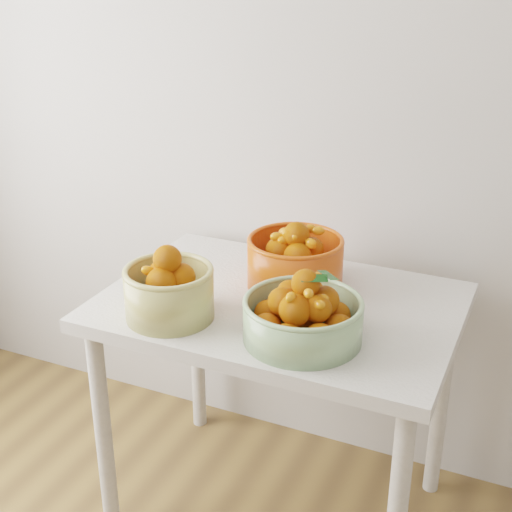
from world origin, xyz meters
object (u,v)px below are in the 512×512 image
at_px(bowl_cream, 169,290).
at_px(bowl_orange, 295,261).
at_px(bowl_green, 303,316).
at_px(table, 279,330).

bearing_deg(bowl_cream, bowl_orange, 53.15).
bearing_deg(bowl_orange, bowl_green, -64.97).
bearing_deg(bowl_green, bowl_orange, 115.03).
distance_m(bowl_green, bowl_orange, 0.32).
relative_size(bowl_green, bowl_orange, 0.95).
bearing_deg(bowl_cream, table, 41.83).
xyz_separation_m(bowl_green, bowl_orange, (-0.13, 0.29, 0.01)).
height_order(table, bowl_green, bowl_green).
relative_size(table, bowl_cream, 3.21).
bearing_deg(table, bowl_cream, -138.17).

